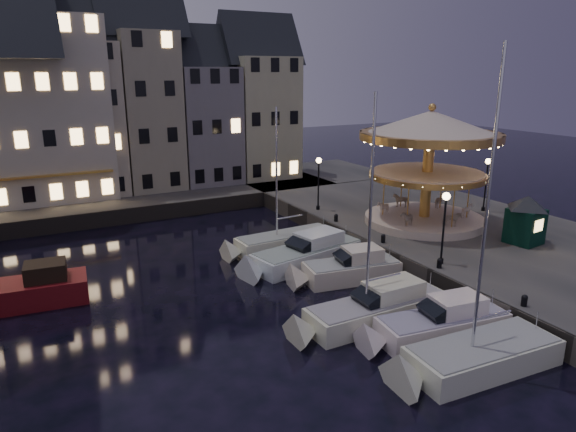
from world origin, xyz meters
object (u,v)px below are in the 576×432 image
bollard_a (524,300)px  bollard_d (336,217)px  motorboat_a (472,359)px  carousel (429,146)px  motorboat_c (371,311)px  motorboat_d (345,271)px  bollard_b (439,263)px  motorboat_e (303,255)px  motorboat_f (278,243)px  streetlamp_d (487,177)px  streetlamp_c (319,176)px  ticket_kiosk (527,211)px  bollard_c (383,238)px  streetlamp_b (444,218)px  red_fishing_boat (20,294)px  motorboat_b (435,326)px

bollard_a → bollard_d: 16.00m
motorboat_a → carousel: motorboat_a is taller
motorboat_c → motorboat_d: size_ratio=1.68×
bollard_a → bollard_d: same height
bollard_b → motorboat_c: size_ratio=0.05×
motorboat_e → motorboat_f: motorboat_f is taller
motorboat_e → streetlamp_d: bearing=2.0°
streetlamp_c → ticket_kiosk: streetlamp_c is taller
motorboat_d → carousel: bearing=21.2°
ticket_kiosk → bollard_c: bearing=151.4°
motorboat_c → motorboat_e: 8.50m
motorboat_d → motorboat_f: 6.63m
streetlamp_b → bollard_d: (-0.60, 10.00, -2.41)m
streetlamp_b → streetlamp_c: 13.50m
bollard_b → bollard_c: same height
bollard_a → bollard_d: size_ratio=1.00×
bollard_c → red_fishing_boat: bearing=169.7°
motorboat_a → motorboat_e: 13.75m
bollard_a → bollard_b: bearing=90.0°
motorboat_f → carousel: (10.37, -2.93, 6.38)m
motorboat_b → motorboat_c: (-1.64, 2.60, 0.04)m
streetlamp_b → red_fishing_boat: 23.25m
bollard_b → carousel: 10.40m
streetlamp_c → motorboat_a: bearing=-104.3°
red_fishing_boat → motorboat_f: bearing=4.6°
motorboat_b → motorboat_c: bearing=122.3°
motorboat_a → motorboat_c: (-1.12, 5.30, 0.14)m
streetlamp_b → motorboat_f: 11.61m
bollard_c → motorboat_f: motorboat_f is taller
motorboat_b → red_fishing_boat: (-16.69, 12.91, 0.05)m
streetlamp_d → motorboat_b: streetlamp_d is taller
motorboat_e → red_fishing_boat: (-16.05, 1.86, 0.05)m
streetlamp_b → motorboat_c: 7.51m
motorboat_d → carousel: 11.81m
motorboat_e → streetlamp_c: bearing=52.6°
streetlamp_d → bollard_b: (-11.90, -7.50, -2.41)m
streetlamp_c → bollard_c: (-0.60, -9.00, -2.41)m
carousel → red_fishing_boat: bearing=176.4°
bollard_c → motorboat_b: bearing=-114.6°
streetlamp_b → bollard_a: (-0.60, -6.00, -2.41)m
motorboat_e → bollard_a: bearing=-68.8°
streetlamp_c → motorboat_d: 11.91m
streetlamp_c → ticket_kiosk: size_ratio=1.18×
motorboat_a → ticket_kiosk: motorboat_a is taller
motorboat_b → motorboat_e: size_ratio=0.84×
motorboat_e → carousel: carousel is taller
motorboat_d → ticket_kiosk: ticket_kiosk is taller
streetlamp_d → motorboat_b: size_ratio=0.57×
streetlamp_d → bollard_b: streetlamp_d is taller
red_fishing_boat → streetlamp_d: bearing=-2.2°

